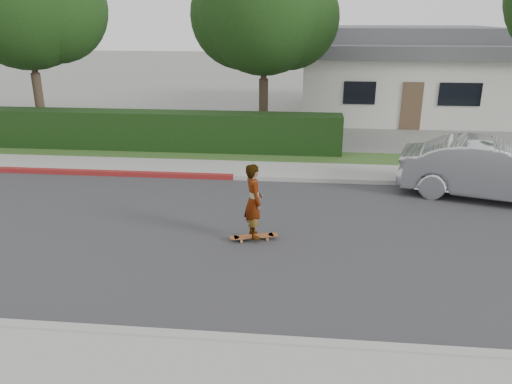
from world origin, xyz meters
TOP-DOWN VIEW (x-y plane):
  - ground at (0.00, 0.00)m, footprint 120.00×120.00m
  - road at (0.00, 0.00)m, footprint 60.00×8.00m
  - curb_near at (0.00, -4.10)m, footprint 60.00×0.20m
  - sidewalk_near at (0.00, -5.00)m, footprint 60.00×1.60m
  - curb_far at (0.00, 4.10)m, footprint 60.00×0.20m
  - curb_red_section at (-5.00, 4.10)m, footprint 12.00×0.21m
  - sidewalk_far at (0.00, 5.00)m, footprint 60.00×1.60m
  - planting_strip at (0.00, 6.60)m, footprint 60.00×1.60m
  - hedge at (-3.00, 7.20)m, footprint 15.00×1.00m
  - tree_left at (-7.51, 8.69)m, footprint 5.99×5.21m
  - tree_center at (1.49, 9.19)m, footprint 5.66×4.84m
  - house at (8.00, 16.00)m, footprint 10.60×8.60m
  - skateboard at (2.10, -0.27)m, footprint 1.14×0.53m
  - skateboarder at (2.10, -0.27)m, footprint 0.60×0.73m
  - car_silver at (8.37, 3.22)m, footprint 5.21×3.00m

SIDE VIEW (x-z plane):
  - ground at x=0.00m, z-range 0.00..0.00m
  - road at x=0.00m, z-range 0.00..0.01m
  - planting_strip at x=0.00m, z-range 0.00..0.10m
  - sidewalk_near at x=0.00m, z-range 0.00..0.12m
  - sidewalk_far at x=0.00m, z-range 0.00..0.12m
  - curb_near at x=0.00m, z-range 0.00..0.15m
  - curb_far at x=0.00m, z-range 0.00..0.15m
  - curb_red_section at x=-5.00m, z-range 0.00..0.15m
  - skateboard at x=2.10m, z-range 0.05..0.15m
  - hedge at x=-3.00m, z-range 0.00..1.50m
  - car_silver at x=8.37m, z-range 0.00..1.62m
  - skateboarder at x=2.10m, z-range 0.11..1.82m
  - house at x=8.00m, z-range -0.05..4.25m
  - tree_center at x=1.49m, z-range 1.18..8.62m
  - tree_left at x=-7.51m, z-range 1.26..9.26m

